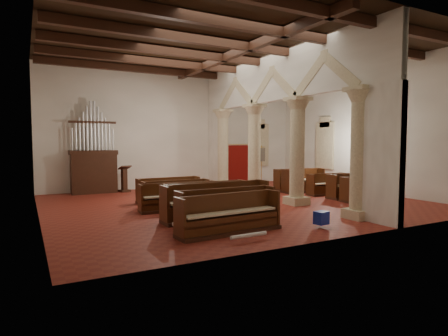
% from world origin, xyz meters
% --- Properties ---
extents(floor, '(14.00, 14.00, 0.00)m').
position_xyz_m(floor, '(0.00, 0.00, 0.00)').
color(floor, maroon).
rests_on(floor, ground).
extents(ceiling, '(14.00, 14.00, 0.00)m').
position_xyz_m(ceiling, '(0.00, 0.00, 6.00)').
color(ceiling, black).
rests_on(ceiling, wall_back).
extents(wall_back, '(14.00, 0.02, 6.00)m').
position_xyz_m(wall_back, '(0.00, 6.00, 3.00)').
color(wall_back, white).
rests_on(wall_back, floor).
extents(wall_front, '(14.00, 0.02, 6.00)m').
position_xyz_m(wall_front, '(0.00, -6.00, 3.00)').
color(wall_front, white).
rests_on(wall_front, floor).
extents(wall_left, '(0.02, 12.00, 6.00)m').
position_xyz_m(wall_left, '(-7.00, 0.00, 3.00)').
color(wall_left, white).
rests_on(wall_left, floor).
extents(wall_right, '(0.02, 12.00, 6.00)m').
position_xyz_m(wall_right, '(7.00, 0.00, 3.00)').
color(wall_right, white).
rests_on(wall_right, floor).
extents(ceiling_beams, '(13.80, 11.80, 0.30)m').
position_xyz_m(ceiling_beams, '(0.00, 0.00, 5.82)').
color(ceiling_beams, '#351B11').
rests_on(ceiling_beams, wall_back).
extents(arcade, '(0.90, 11.90, 6.00)m').
position_xyz_m(arcade, '(1.80, 0.00, 3.56)').
color(arcade, beige).
rests_on(arcade, floor).
extents(window_right_a, '(0.03, 1.00, 2.20)m').
position_xyz_m(window_right_a, '(6.98, -1.50, 2.20)').
color(window_right_a, '#337354').
rests_on(window_right_a, wall_right).
extents(window_right_b, '(0.03, 1.00, 2.20)m').
position_xyz_m(window_right_b, '(6.98, 2.50, 2.20)').
color(window_right_b, '#337354').
rests_on(window_right_b, wall_right).
extents(window_back, '(1.00, 0.03, 2.20)m').
position_xyz_m(window_back, '(5.00, 5.98, 2.20)').
color(window_back, '#337354').
rests_on(window_back, wall_back).
extents(pipe_organ, '(2.10, 0.85, 4.40)m').
position_xyz_m(pipe_organ, '(-4.50, 5.50, 1.37)').
color(pipe_organ, '#351B11').
rests_on(pipe_organ, floor).
extents(lectern, '(0.61, 0.64, 1.28)m').
position_xyz_m(lectern, '(-3.15, 5.25, 0.53)').
color(lectern, '#3B2813').
rests_on(lectern, floor).
extents(dossal_curtain, '(1.80, 0.07, 2.17)m').
position_xyz_m(dossal_curtain, '(3.50, 5.92, 1.17)').
color(dossal_curtain, maroon).
rests_on(dossal_curtain, floor).
extents(processional_banner, '(0.50, 0.64, 2.19)m').
position_xyz_m(processional_banner, '(4.89, 5.49, 0.77)').
color(processional_banner, '#351B11').
rests_on(processional_banner, floor).
extents(hymnal_box_a, '(0.40, 0.34, 0.36)m').
position_xyz_m(hymnal_box_a, '(-0.09, -4.90, 0.28)').
color(hymnal_box_a, navy).
rests_on(hymnal_box_a, floor).
extents(hymnal_box_b, '(0.31, 0.25, 0.30)m').
position_xyz_m(hymnal_box_b, '(-1.64, -3.43, 0.25)').
color(hymnal_box_b, '#153D96').
rests_on(hymnal_box_b, floor).
extents(hymnal_box_c, '(0.34, 0.31, 0.29)m').
position_xyz_m(hymnal_box_c, '(-0.12, 0.18, 0.24)').
color(hymnal_box_c, navy).
rests_on(hymnal_box_c, floor).
extents(tube_heater_a, '(1.00, 0.13, 0.10)m').
position_xyz_m(tube_heater_a, '(-2.66, -5.21, 0.16)').
color(tube_heater_a, silver).
rests_on(tube_heater_a, floor).
extents(tube_heater_b, '(1.04, 0.17, 0.10)m').
position_xyz_m(tube_heater_b, '(-3.33, -3.23, 0.16)').
color(tube_heater_b, silver).
rests_on(tube_heater_b, floor).
extents(nave_pew_0, '(2.99, 0.89, 1.04)m').
position_xyz_m(nave_pew_0, '(-2.64, -4.23, 0.34)').
color(nave_pew_0, '#351B11').
rests_on(nave_pew_0, floor).
extents(nave_pew_1, '(2.97, 0.75, 1.07)m').
position_xyz_m(nave_pew_1, '(-2.30, -3.44, 0.35)').
color(nave_pew_1, '#351B11').
rests_on(nave_pew_1, floor).
extents(nave_pew_2, '(3.54, 0.86, 1.13)m').
position_xyz_m(nave_pew_2, '(-2.11, -2.47, 0.37)').
color(nave_pew_2, '#351B11').
rests_on(nave_pew_2, floor).
extents(nave_pew_3, '(2.98, 0.83, 1.04)m').
position_xyz_m(nave_pew_3, '(-1.95, -1.40, 0.34)').
color(nave_pew_3, '#351B11').
rests_on(nave_pew_3, floor).
extents(nave_pew_4, '(2.82, 0.77, 0.97)m').
position_xyz_m(nave_pew_4, '(-2.60, -0.51, 0.32)').
color(nave_pew_4, '#351B11').
rests_on(nave_pew_4, floor).
extents(nave_pew_5, '(2.52, 0.71, 0.97)m').
position_xyz_m(nave_pew_5, '(-2.43, 0.26, 0.32)').
color(nave_pew_5, '#351B11').
rests_on(nave_pew_5, floor).
extents(nave_pew_6, '(2.55, 0.71, 0.97)m').
position_xyz_m(nave_pew_6, '(-2.29, 1.42, 0.32)').
color(nave_pew_6, '#351B11').
rests_on(nave_pew_6, floor).
extents(aisle_pew_0, '(1.88, 0.77, 1.01)m').
position_xyz_m(aisle_pew_0, '(4.64, -2.13, 0.34)').
color(aisle_pew_0, '#351B11').
rests_on(aisle_pew_0, floor).
extents(aisle_pew_1, '(1.73, 0.70, 1.05)m').
position_xyz_m(aisle_pew_1, '(4.69, -1.23, 0.36)').
color(aisle_pew_1, '#351B11').
rests_on(aisle_pew_1, floor).
extents(aisle_pew_2, '(2.02, 0.71, 0.96)m').
position_xyz_m(aisle_pew_2, '(4.74, -0.07, 0.32)').
color(aisle_pew_2, '#351B11').
rests_on(aisle_pew_2, floor).
extents(aisle_pew_3, '(2.10, 0.88, 1.12)m').
position_xyz_m(aisle_pew_3, '(4.31, 1.10, 0.38)').
color(aisle_pew_3, '#351B11').
rests_on(aisle_pew_3, floor).
extents(aisle_pew_4, '(2.12, 0.84, 1.05)m').
position_xyz_m(aisle_pew_4, '(4.50, 1.99, 0.35)').
color(aisle_pew_4, '#351B11').
rests_on(aisle_pew_4, floor).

